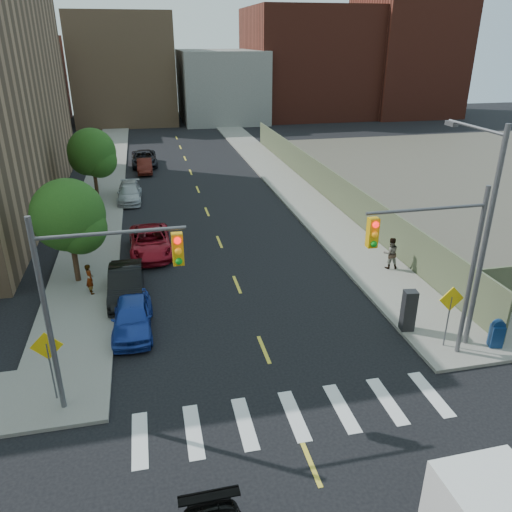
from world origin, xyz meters
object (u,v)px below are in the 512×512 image
parked_car_red (150,242)px  parked_car_silver (130,193)px  parked_car_white (130,190)px  parked_car_grey (144,158)px  payphone (409,311)px  pedestrian_east (391,253)px  mailbox (497,333)px  parked_car_maroon (145,166)px  parked_car_blue (132,317)px  pedestrian_west (90,279)px  parked_car_black (126,284)px

parked_car_red → parked_car_silver: bearing=95.6°
parked_car_white → parked_car_grey: (1.30, 10.98, 0.03)m
parked_car_silver → payphone: payphone is taller
parked_car_red → pedestrian_east: bearing=-23.9°
parked_car_white → mailbox: parked_car_white is taller
parked_car_maroon → mailbox: (13.40, -32.76, 0.10)m
parked_car_blue → parked_car_grey: (1.00, 31.00, 0.02)m
parked_car_silver → pedestrian_west: bearing=-94.6°
parked_car_blue → pedestrian_east: size_ratio=2.37×
parked_car_red → parked_car_silver: (-1.30, 10.69, -0.08)m
parked_car_grey → pedestrian_west: 27.44m
parked_car_white → pedestrian_west: bearing=-97.4°
parked_car_black → parked_car_maroon: 24.98m
parked_car_maroon → pedestrian_east: pedestrian_east is taller
mailbox → parked_car_black: bearing=165.6°
parked_car_blue → parked_car_red: bearing=84.7°
parked_car_white → parked_car_grey: parked_car_grey is taller
parked_car_red → payphone: size_ratio=2.79×
pedestrian_east → pedestrian_west: bearing=6.7°
parked_car_silver → pedestrian_west: size_ratio=2.84×
parked_car_black → mailbox: bearing=-27.5°
parked_car_grey → mailbox: bearing=-70.3°
parked_car_blue → parked_car_silver: 19.21m
parked_car_maroon → parked_car_white: bearing=-99.2°
pedestrian_west → parked_car_white: bearing=-27.1°
parked_car_silver → parked_car_white: parked_car_white is taller
parked_car_red → parked_car_maroon: bearing=88.6°
parked_car_red → pedestrian_east: (12.63, -5.26, 0.31)m
parked_car_white → parked_car_black: bearing=-91.4°
parked_car_black → payphone: payphone is taller
parked_car_silver → parked_car_maroon: bearing=83.4°
parked_car_red → pedestrian_west: size_ratio=3.33×
parked_car_grey → pedestrian_west: bearing=-97.2°
mailbox → parked_car_white: bearing=134.4°
payphone → pedestrian_east: bearing=77.8°
parked_car_black → mailbox: parked_car_black is taller
parked_car_red → mailbox: size_ratio=4.22×
parked_car_blue → parked_car_black: bearing=96.9°
parked_car_red → parked_car_maroon: parked_car_red is taller
pedestrian_west → pedestrian_east: size_ratio=0.88×
parked_car_red → parked_car_silver: 10.77m
parked_car_maroon → payphone: payphone is taller
payphone → parked_car_maroon: bearing=116.4°
parked_car_black → parked_car_white: 16.84m
parked_car_grey → parked_car_white: bearing=-97.6°
parked_car_white → payphone: (11.80, -22.71, 0.38)m
parked_car_black → parked_car_grey: 27.85m
payphone → parked_car_grey: bearing=114.9°
parked_car_black → parked_car_red: size_ratio=0.88×
parked_car_black → payphone: size_ratio=2.46×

